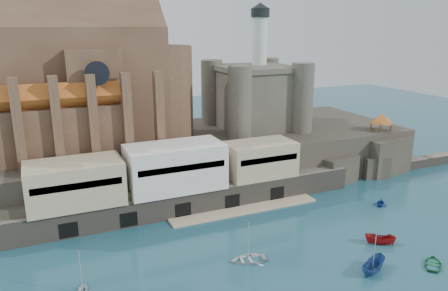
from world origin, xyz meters
TOP-DOWN VIEW (x-y plane):
  - ground at (0.00, 0.00)m, footprint 300.00×300.00m
  - promontory at (-0.19, 39.37)m, footprint 100.00×36.00m
  - quay at (-10.19, 23.07)m, footprint 70.00×12.00m
  - church at (-24.13, 41.85)m, footprint 47.00×25.93m
  - castle_keep at (16.08, 41.08)m, footprint 21.20×21.20m
  - rock_outcrop at (42.00, 25.84)m, footprint 14.50×10.50m
  - pavilion at (42.00, 26.00)m, footprint 6.40×6.40m
  - boat_2 at (9.20, -8.79)m, footprint 2.88×2.85m
  - boat_3 at (18.68, -11.10)m, footprint 3.07×3.38m
  - boat_5 at (16.08, -2.88)m, footprint 2.62×2.61m
  - boat_6 at (-5.97, 1.16)m, footprint 1.97×4.19m
  - boat_7 at (27.40, 9.13)m, footprint 3.09×3.34m

SIDE VIEW (x-z plane):
  - ground at x=0.00m, z-range 0.00..0.00m
  - boat_2 at x=9.20m, z-range -2.84..2.84m
  - boat_3 at x=18.68m, z-range -2.49..2.49m
  - boat_5 at x=16.08m, z-range -2.49..2.49m
  - boat_6 at x=-5.97m, z-range -2.83..2.83m
  - boat_7 at x=27.40m, z-range -1.66..1.66m
  - rock_outcrop at x=42.00m, z-range -0.33..8.37m
  - promontory at x=-0.19m, z-range -0.08..9.92m
  - quay at x=-10.19m, z-range -0.46..12.59m
  - pavilion at x=42.00m, z-range 10.03..15.43m
  - castle_keep at x=16.08m, z-range 3.66..32.96m
  - church at x=-24.13m, z-range 6.88..37.38m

